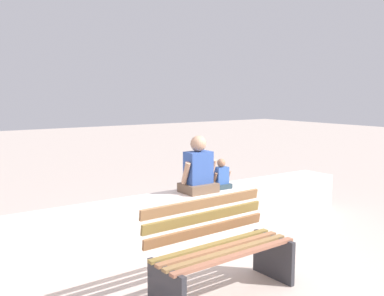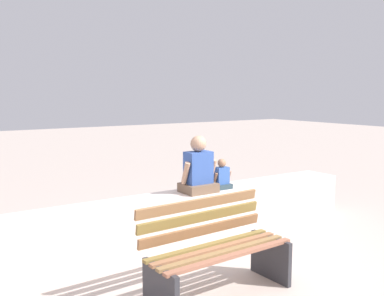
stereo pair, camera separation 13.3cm
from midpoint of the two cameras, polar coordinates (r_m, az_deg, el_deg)
The scene contains 5 objects.
ground_plane at distance 4.82m, azimuth 5.97°, elevation -16.00°, with size 40.00×40.00×0.00m, color #B8A79D.
seawall_ledge at distance 5.63m, azimuth -1.74°, elevation -9.29°, with size 5.74×0.57×0.59m, color beige.
park_bench at distance 4.16m, azimuth 4.11°, elevation -13.76°, with size 1.47×0.66×0.88m.
person_adult at distance 5.66m, azimuth 1.54°, elevation -3.01°, with size 0.50×0.37×0.76m.
person_child at distance 5.92m, azimuth 4.65°, elevation -3.90°, with size 0.27×0.20×0.42m.
Camera 2 is at (-2.76, -3.45, 1.90)m, focal length 39.74 mm.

